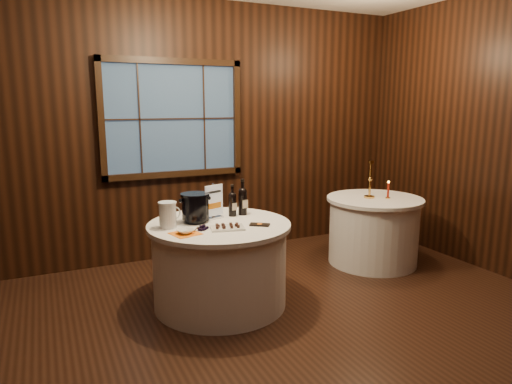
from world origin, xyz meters
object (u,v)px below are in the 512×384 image
sign_stand (213,207)px  port_bottle_right (243,199)px  red_candle (388,191)px  chocolate_box (260,225)px  glass_pitcher (168,215)px  port_bottle_left (232,202)px  main_table (220,264)px  chocolate_plate (227,227)px  side_table (373,230)px  grape_bunch (204,228)px  brass_candlestick (370,184)px  cracker_bowl (185,231)px  ice_bucket (195,207)px

sign_stand → port_bottle_right: bearing=-14.4°
port_bottle_right → red_candle: (1.78, 0.00, -0.07)m
sign_stand → chocolate_box: sign_stand is taller
glass_pitcher → port_bottle_left: bearing=-4.4°
main_table → sign_stand: size_ratio=3.89×
chocolate_plate → main_table: bearing=88.7°
red_candle → port_bottle_right: bearing=-179.9°
side_table → port_bottle_right: (-1.68, -0.10, 0.53)m
main_table → port_bottle_left: (0.21, 0.19, 0.51)m
chocolate_box → grape_bunch: (-0.49, 0.06, 0.01)m
main_table → chocolate_plate: size_ratio=4.00×
port_bottle_right → brass_candlestick: bearing=-8.1°
cracker_bowl → ice_bucket: bearing=59.3°
side_table → ice_bucket: bearing=-175.3°
ice_bucket → glass_pitcher: (-0.27, -0.08, -0.02)m
side_table → grape_bunch: grape_bunch is taller
chocolate_box → red_candle: size_ratio=0.86×
main_table → ice_bucket: (-0.18, 0.12, 0.52)m
glass_pitcher → red_candle: bearing=-13.7°
glass_pitcher → brass_candlestick: (2.39, 0.28, 0.04)m
glass_pitcher → cracker_bowl: bearing=-89.8°
side_table → brass_candlestick: 0.54m
chocolate_plate → port_bottle_right: bearing=51.8°
chocolate_box → main_table: bearing=177.6°
main_table → port_bottle_right: size_ratio=3.69×
chocolate_box → cracker_bowl: cracker_bowl is taller
port_bottle_left → red_candle: port_bottle_left is taller
ice_bucket → chocolate_plate: (0.18, -0.33, -0.12)m
side_table → sign_stand: size_ratio=3.28×
brass_candlestick → main_table: bearing=-170.6°
chocolate_box → red_candle: red_candle is taller
port_bottle_left → grape_bunch: 0.56m
port_bottle_right → ice_bucket: 0.50m
main_table → grape_bunch: size_ratio=7.30×
sign_stand → port_bottle_left: (0.20, 0.02, 0.02)m
side_table → ice_bucket: ice_bucket is taller
chocolate_box → cracker_bowl: (-0.66, 0.02, 0.01)m
side_table → glass_pitcher: size_ratio=4.77×
side_table → port_bottle_left: size_ratio=3.55×
glass_pitcher → port_bottle_right: bearing=-5.7°
port_bottle_right → chocolate_box: size_ratio=2.02×
side_table → port_bottle_left: bearing=-176.5°
sign_stand → cracker_bowl: sign_stand is taller
main_table → red_candle: red_candle is taller
port_bottle_left → grape_bunch: bearing=-151.5°
red_candle → brass_candlestick: bearing=144.2°
ice_bucket → red_candle: ice_bucket is taller
chocolate_plate → brass_candlestick: 2.02m
chocolate_plate → red_candle: bearing=11.1°
chocolate_plate → chocolate_box: chocolate_plate is taller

